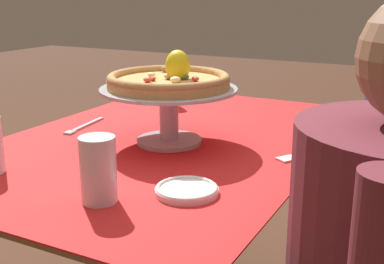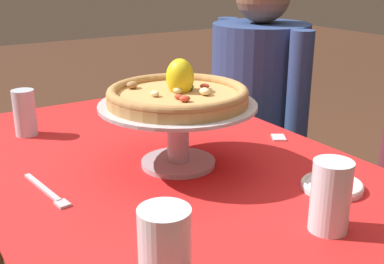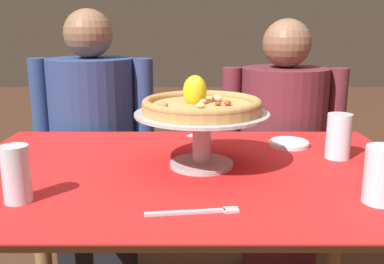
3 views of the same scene
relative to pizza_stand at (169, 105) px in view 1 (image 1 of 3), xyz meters
The scene contains 8 objects.
dining_table 0.23m from the pizza_stand, 151.68° to the right, with size 1.26×0.85×0.76m.
pizza_stand is the anchor object (origin of this frame).
pizza 0.07m from the pizza_stand, 137.92° to the left, with size 0.33×0.33×0.10m.
water_glass_front_left 0.49m from the pizza_stand, 148.88° to the right, with size 0.06×0.06×0.13m.
water_glass_side_right 0.42m from the pizza_stand, 10.59° to the left, with size 0.07×0.07×0.13m.
side_plate 0.37m from the pizza_stand, 35.87° to the left, with size 0.13×0.13×0.02m.
dinner_fork 0.33m from the pizza_stand, 92.57° to the right, with size 0.20×0.04×0.01m.
sugar_packet 0.35m from the pizza_stand, 92.19° to the left, with size 0.05×0.04×0.01m, color beige.
Camera 1 is at (1.18, 0.69, 1.16)m, focal length 46.90 mm.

